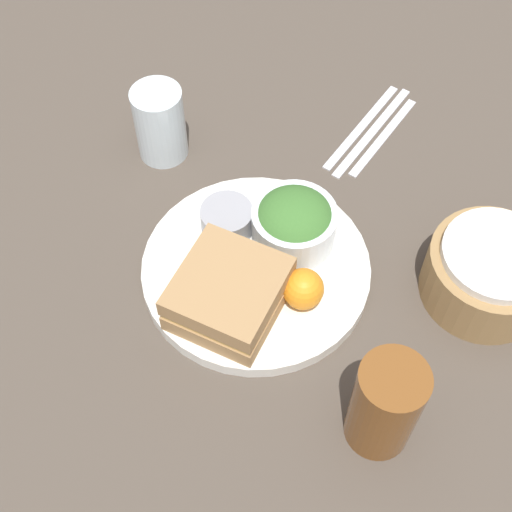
% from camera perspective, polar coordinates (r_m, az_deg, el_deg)
% --- Properties ---
extents(ground_plane, '(4.00, 4.00, 0.00)m').
position_cam_1_polar(ground_plane, '(0.89, 0.00, -1.42)').
color(ground_plane, '#4C4238').
extents(plate, '(0.28, 0.28, 0.02)m').
position_cam_1_polar(plate, '(0.89, 0.00, -1.08)').
color(plate, white).
rests_on(plate, ground_plane).
extents(sandwich, '(0.14, 0.14, 0.06)m').
position_cam_1_polar(sandwich, '(0.82, -2.20, -3.03)').
color(sandwich, '#A37A4C').
rests_on(sandwich, plate).
extents(salad_bowl, '(0.11, 0.11, 0.07)m').
position_cam_1_polar(salad_bowl, '(0.88, 3.07, 2.72)').
color(salad_bowl, white).
rests_on(salad_bowl, plate).
extents(dressing_cup, '(0.07, 0.07, 0.04)m').
position_cam_1_polar(dressing_cup, '(0.89, -2.34, 2.90)').
color(dressing_cup, '#99999E').
rests_on(dressing_cup, plate).
extents(orange_wedge, '(0.05, 0.05, 0.05)m').
position_cam_1_polar(orange_wedge, '(0.83, 3.79, -2.64)').
color(orange_wedge, orange).
rests_on(orange_wedge, plate).
extents(drink_glass, '(0.07, 0.07, 0.13)m').
position_cam_1_polar(drink_glass, '(0.75, 10.29, -11.67)').
color(drink_glass, brown).
rests_on(drink_glass, ground_plane).
extents(bread_basket, '(0.15, 0.15, 0.08)m').
position_cam_1_polar(bread_basket, '(0.89, 18.13, -1.27)').
color(bread_basket, '#997547').
rests_on(bread_basket, ground_plane).
extents(fork, '(0.19, 0.08, 0.01)m').
position_cam_1_polar(fork, '(1.06, 8.46, 10.24)').
color(fork, silver).
rests_on(fork, ground_plane).
extents(knife, '(0.20, 0.08, 0.01)m').
position_cam_1_polar(knife, '(1.06, 9.31, 9.82)').
color(knife, silver).
rests_on(knife, ground_plane).
extents(spoon, '(0.17, 0.07, 0.01)m').
position_cam_1_polar(spoon, '(1.05, 10.16, 9.40)').
color(spoon, silver).
rests_on(spoon, ground_plane).
extents(water_glass, '(0.07, 0.07, 0.11)m').
position_cam_1_polar(water_glass, '(0.99, -7.70, 10.47)').
color(water_glass, silver).
rests_on(water_glass, ground_plane).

